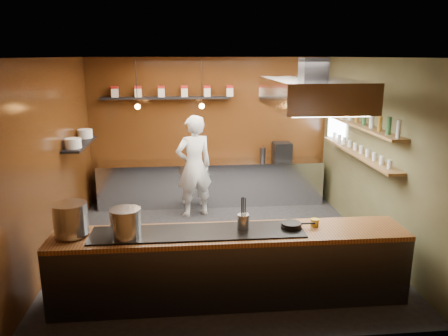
{
  "coord_description": "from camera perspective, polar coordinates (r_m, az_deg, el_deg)",
  "views": [
    {
      "loc": [
        -0.54,
        -6.58,
        3.03
      ],
      "look_at": [
        0.1,
        0.4,
        1.22
      ],
      "focal_mm": 35.0,
      "sensor_mm": 36.0,
      "label": 1
    }
  ],
  "objects": [
    {
      "name": "back_wall",
      "position": [
        9.23,
        -1.84,
        4.94
      ],
      "size": [
        5.0,
        0.0,
        5.0
      ],
      "primitive_type": "plane",
      "rotation": [
        1.57,
        0.0,
        0.0
      ],
      "color": "black",
      "rests_on": "ground"
    },
    {
      "name": "extractor_hood",
      "position": [
        6.47,
        11.43,
        9.57
      ],
      "size": [
        1.2,
        2.0,
        0.72
      ],
      "color": "#38383D",
      "rests_on": "ceiling"
    },
    {
      "name": "frying_pan",
      "position": [
        5.56,
        8.82,
        -7.39
      ],
      "size": [
        0.43,
        0.26,
        0.07
      ],
      "color": "black",
      "rests_on": "pass_counter"
    },
    {
      "name": "butter_jar",
      "position": [
        5.71,
        11.76,
        -6.99
      ],
      "size": [
        0.13,
        0.13,
        0.1
      ],
      "primitive_type": "cylinder",
      "rotation": [
        0.0,
        0.0,
        0.31
      ],
      "color": "gold",
      "rests_on": "pass_counter"
    },
    {
      "name": "window_pane",
      "position": [
        8.88,
        14.57,
        6.72
      ],
      "size": [
        0.0,
        1.0,
        1.0
      ],
      "primitive_type": "plane",
      "rotation": [
        1.57,
        0.0,
        -1.57
      ],
      "color": "white",
      "rests_on": "right_wall"
    },
    {
      "name": "pass_counter",
      "position": [
        5.63,
        0.8,
        -12.6
      ],
      "size": [
        4.4,
        0.72,
        0.94
      ],
      "color": "#38383D",
      "rests_on": "floor"
    },
    {
      "name": "ceiling",
      "position": [
        6.61,
        -0.59,
        14.24
      ],
      "size": [
        5.0,
        5.0,
        0.0
      ],
      "primitive_type": "plane",
      "rotation": [
        3.14,
        0.0,
        0.0
      ],
      "color": "silver",
      "rests_on": "back_wall"
    },
    {
      "name": "bottles",
      "position": [
        7.52,
        17.41,
        6.43
      ],
      "size": [
        0.06,
        2.66,
        0.24
      ],
      "color": "silver",
      "rests_on": "bottle_shelf_upper"
    },
    {
      "name": "pendant_left",
      "position": [
        8.37,
        -11.24,
        8.2
      ],
      "size": [
        0.1,
        0.1,
        0.95
      ],
      "color": "black",
      "rests_on": "ceiling"
    },
    {
      "name": "right_wall",
      "position": [
        7.41,
        19.1,
        1.78
      ],
      "size": [
        0.0,
        5.0,
        5.0
      ],
      "primitive_type": "plane",
      "rotation": [
        1.57,
        0.0,
        -1.57
      ],
      "color": "#4B472A",
      "rests_on": "ground"
    },
    {
      "name": "pendant_right",
      "position": [
        8.34,
        -2.93,
        8.43
      ],
      "size": [
        0.1,
        0.1,
        0.95
      ],
      "color": "black",
      "rests_on": "ceiling"
    },
    {
      "name": "stockpot_large",
      "position": [
        5.54,
        -19.4,
        -6.32
      ],
      "size": [
        0.53,
        0.53,
        0.39
      ],
      "primitive_type": "cylinder",
      "rotation": [
        0.0,
        0.0,
        0.38
      ],
      "color": "#B4B6BB",
      "rests_on": "pass_counter"
    },
    {
      "name": "plate_stacks",
      "position": [
        7.91,
        -18.36,
        3.71
      ],
      "size": [
        0.26,
        1.16,
        0.16
      ],
      "color": "white",
      "rests_on": "plate_shelf"
    },
    {
      "name": "bottle_shelf_lower",
      "position": [
        7.63,
        17.07,
        1.89
      ],
      "size": [
        0.26,
        2.8,
        0.04
      ],
      "primitive_type": "cube",
      "color": "brown",
      "rests_on": "right_wall"
    },
    {
      "name": "floor",
      "position": [
        7.27,
        -0.53,
        -10.15
      ],
      "size": [
        5.0,
        5.0,
        0.0
      ],
      "primitive_type": "plane",
      "color": "black",
      "rests_on": "ground"
    },
    {
      "name": "chef",
      "position": [
        8.31,
        -3.94,
        0.19
      ],
      "size": [
        0.83,
        0.69,
        1.96
      ],
      "primitive_type": "imported",
      "rotation": [
        0.0,
        0.0,
        3.49
      ],
      "color": "white",
      "rests_on": "floor"
    },
    {
      "name": "plate_shelf",
      "position": [
        7.93,
        -18.3,
        3.01
      ],
      "size": [
        0.3,
        1.4,
        0.04
      ],
      "primitive_type": "cube",
      "color": "black",
      "rests_on": "left_wall"
    },
    {
      "name": "prep_counter",
      "position": [
        9.14,
        -1.66,
        -1.91
      ],
      "size": [
        4.6,
        0.65,
        0.9
      ],
      "primitive_type": "cube",
      "color": "silver",
      "rests_on": "floor"
    },
    {
      "name": "espresso_machine",
      "position": [
        9.21,
        7.59,
        2.18
      ],
      "size": [
        0.37,
        0.35,
        0.37
      ],
      "primitive_type": "cube",
      "rotation": [
        0.0,
        0.0,
        0.01
      ],
      "color": "black",
      "rests_on": "prep_counter"
    },
    {
      "name": "stockpot_small",
      "position": [
        5.32,
        -12.72,
        -6.99
      ],
      "size": [
        0.45,
        0.45,
        0.34
      ],
      "primitive_type": "cylinder",
      "rotation": [
        0.0,
        0.0,
        0.26
      ],
      "color": "#B4B7BC",
      "rests_on": "pass_counter"
    },
    {
      "name": "left_wall",
      "position": [
        7.04,
        -21.3,
        0.94
      ],
      "size": [
        0.0,
        5.0,
        5.0
      ],
      "primitive_type": "plane",
      "rotation": [
        1.57,
        0.0,
        1.57
      ],
      "color": "black",
      "rests_on": "ground"
    },
    {
      "name": "storage_tins",
      "position": [
        8.97,
        -6.69,
        9.93
      ],
      "size": [
        2.43,
        0.13,
        0.22
      ],
      "color": "beige",
      "rests_on": "tin_shelf"
    },
    {
      "name": "tin_shelf",
      "position": [
        8.99,
        -7.63,
        9.07
      ],
      "size": [
        2.6,
        0.26,
        0.04
      ],
      "primitive_type": "cube",
      "color": "black",
      "rests_on": "back_wall"
    },
    {
      "name": "bottle_shelf_upper",
      "position": [
        7.54,
        17.33,
        5.38
      ],
      "size": [
        0.26,
        2.8,
        0.04
      ],
      "primitive_type": "cube",
      "color": "brown",
      "rests_on": "right_wall"
    },
    {
      "name": "utensil_crock",
      "position": [
        5.43,
        2.54,
        -7.05
      ],
      "size": [
        0.18,
        0.18,
        0.19
      ],
      "primitive_type": "cylinder",
      "rotation": [
        0.0,
        0.0,
        0.25
      ],
      "color": "#B0B2B7",
      "rests_on": "pass_counter"
    },
    {
      "name": "wine_glasses",
      "position": [
        7.61,
        17.11,
        2.52
      ],
      "size": [
        0.07,
        2.37,
        0.13
      ],
      "color": "silver",
      "rests_on": "bottle_shelf_lower"
    }
  ]
}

